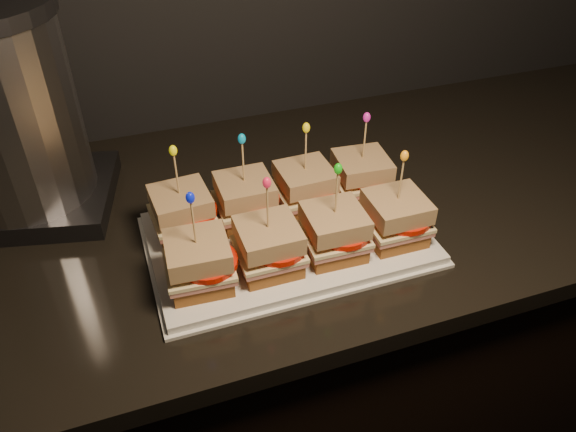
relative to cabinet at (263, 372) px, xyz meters
name	(u,v)px	position (x,y,z in m)	size (l,w,h in m)	color
cabinet	(263,372)	(0.00, 0.00, 0.00)	(2.52, 0.64, 0.86)	black
granite_slab	(257,214)	(0.00, 0.00, 0.45)	(2.56, 0.68, 0.03)	black
platter	(288,239)	(0.02, -0.11, 0.47)	(0.43, 0.27, 0.02)	white
platter_rim	(288,242)	(0.02, -0.11, 0.47)	(0.44, 0.28, 0.01)	white
sandwich_0_bread_bot	(184,226)	(-0.13, -0.05, 0.49)	(0.08, 0.08, 0.02)	#5E3613
sandwich_0_ham	(183,218)	(-0.13, -0.05, 0.51)	(0.09, 0.09, 0.01)	#B36358
sandwich_0_cheese	(182,215)	(-0.13, -0.05, 0.52)	(0.09, 0.09, 0.01)	beige
sandwich_0_tomato	(190,211)	(-0.12, -0.06, 0.52)	(0.08, 0.08, 0.01)	red
sandwich_0_bread_top	(180,201)	(-0.13, -0.05, 0.54)	(0.09, 0.09, 0.03)	brown
sandwich_0_pick	(177,177)	(-0.13, -0.05, 0.59)	(0.00, 0.00, 0.09)	tan
sandwich_0_frill	(173,151)	(-0.13, -0.05, 0.63)	(0.01, 0.01, 0.02)	#ECE508
sandwich_1_bread_bot	(246,213)	(-0.03, -0.05, 0.49)	(0.08, 0.08, 0.02)	#5E3613
sandwich_1_ham	(246,205)	(-0.03, -0.05, 0.51)	(0.09, 0.09, 0.01)	#B36358
sandwich_1_cheese	(245,202)	(-0.03, -0.05, 0.52)	(0.09, 0.09, 0.01)	beige
sandwich_1_tomato	(253,199)	(-0.02, -0.06, 0.52)	(0.08, 0.08, 0.01)	red
sandwich_1_bread_top	(245,188)	(-0.03, -0.05, 0.54)	(0.09, 0.09, 0.03)	brown
sandwich_1_pick	(243,164)	(-0.03, -0.05, 0.59)	(0.00, 0.00, 0.09)	tan
sandwich_1_frill	(242,139)	(-0.03, -0.05, 0.63)	(0.01, 0.01, 0.02)	#0588B3
sandwich_2_bread_bot	(305,201)	(0.07, -0.05, 0.49)	(0.08, 0.08, 0.02)	#5E3613
sandwich_2_ham	(305,193)	(0.07, -0.05, 0.51)	(0.09, 0.09, 0.01)	#B36358
sandwich_2_cheese	(305,190)	(0.07, -0.05, 0.52)	(0.09, 0.09, 0.01)	beige
sandwich_2_tomato	(313,187)	(0.08, -0.06, 0.52)	(0.08, 0.08, 0.01)	red
sandwich_2_bread_top	(305,176)	(0.07, -0.05, 0.54)	(0.09, 0.09, 0.03)	brown
sandwich_2_pick	(306,153)	(0.07, -0.05, 0.59)	(0.00, 0.00, 0.09)	tan
sandwich_2_frill	(306,128)	(0.07, -0.05, 0.63)	(0.01, 0.01, 0.02)	yellow
sandwich_3_bread_bot	(360,189)	(0.17, -0.05, 0.49)	(0.08, 0.08, 0.02)	#5E3613
sandwich_3_ham	(361,182)	(0.17, -0.05, 0.51)	(0.09, 0.09, 0.01)	#B36358
sandwich_3_cheese	(361,178)	(0.17, -0.05, 0.52)	(0.09, 0.09, 0.01)	beige
sandwich_3_tomato	(369,175)	(0.19, -0.06, 0.52)	(0.08, 0.08, 0.01)	red
sandwich_3_bread_top	(362,165)	(0.17, -0.05, 0.54)	(0.09, 0.09, 0.03)	brown
sandwich_3_pick	(364,142)	(0.17, -0.05, 0.59)	(0.00, 0.00, 0.09)	tan
sandwich_3_frill	(367,117)	(0.17, -0.05, 0.63)	(0.01, 0.01, 0.02)	#D81F9E
sandwich_4_bread_bot	(201,277)	(-0.13, -0.17, 0.49)	(0.08, 0.08, 0.02)	#5E3613
sandwich_4_ham	(199,269)	(-0.13, -0.17, 0.51)	(0.09, 0.09, 0.01)	#B36358
sandwich_4_cheese	(199,265)	(-0.13, -0.17, 0.52)	(0.09, 0.09, 0.01)	beige
sandwich_4_tomato	(208,262)	(-0.12, -0.18, 0.52)	(0.08, 0.08, 0.01)	red
sandwich_4_bread_top	(197,251)	(-0.13, -0.17, 0.54)	(0.09, 0.09, 0.03)	brown
sandwich_4_pick	(194,225)	(-0.13, -0.17, 0.59)	(0.00, 0.00, 0.09)	tan
sandwich_4_frill	(190,198)	(-0.13, -0.17, 0.63)	(0.01, 0.01, 0.02)	#0B19D1
sandwich_5_bread_bot	(269,261)	(-0.03, -0.17, 0.49)	(0.08, 0.08, 0.02)	#5E3613
sandwich_5_ham	(269,253)	(-0.03, -0.17, 0.51)	(0.09, 0.09, 0.01)	#B36358
sandwich_5_cheese	(269,249)	(-0.03, -0.17, 0.52)	(0.09, 0.09, 0.01)	beige
sandwich_5_tomato	(278,246)	(-0.02, -0.18, 0.52)	(0.08, 0.08, 0.01)	red
sandwich_5_bread_top	(268,235)	(-0.03, -0.17, 0.54)	(0.09, 0.09, 0.03)	brown
sandwich_5_pick	(268,210)	(-0.03, -0.17, 0.59)	(0.00, 0.00, 0.09)	tan
sandwich_5_frill	(267,183)	(-0.03, -0.17, 0.63)	(0.01, 0.01, 0.02)	#E91D42
sandwich_6_bread_bot	(333,246)	(0.07, -0.17, 0.49)	(0.08, 0.08, 0.02)	#5E3613
sandwich_6_ham	(334,238)	(0.07, -0.17, 0.51)	(0.09, 0.09, 0.01)	#B36358
sandwich_6_cheese	(334,234)	(0.07, -0.17, 0.52)	(0.09, 0.09, 0.01)	beige
sandwich_6_tomato	(343,231)	(0.08, -0.18, 0.52)	(0.08, 0.08, 0.01)	red
sandwich_6_bread_top	(335,220)	(0.07, -0.17, 0.54)	(0.09, 0.09, 0.03)	brown
sandwich_6_pick	(336,195)	(0.07, -0.17, 0.59)	(0.00, 0.00, 0.09)	tan
sandwich_6_frill	(338,169)	(0.07, -0.17, 0.63)	(0.01, 0.01, 0.02)	#16AA11
sandwich_7_bread_bot	(393,232)	(0.17, -0.17, 0.49)	(0.08, 0.08, 0.02)	#5E3613
sandwich_7_ham	(395,224)	(0.17, -0.17, 0.51)	(0.09, 0.09, 0.01)	#B36358
sandwich_7_cheese	(395,220)	(0.17, -0.17, 0.52)	(0.09, 0.09, 0.01)	beige
sandwich_7_tomato	(404,217)	(0.19, -0.18, 0.52)	(0.08, 0.08, 0.01)	red
sandwich_7_bread_top	(397,206)	(0.17, -0.17, 0.54)	(0.09, 0.09, 0.03)	brown
sandwich_7_pick	(401,182)	(0.17, -0.17, 0.59)	(0.00, 0.00, 0.09)	tan
sandwich_7_frill	(405,156)	(0.17, -0.17, 0.63)	(0.01, 0.01, 0.02)	orange
appliance_base	(32,197)	(-0.37, 0.13, 0.48)	(0.27, 0.23, 0.03)	#262628
appliance_body	(3,111)	(-0.37, 0.13, 0.65)	(0.23, 0.23, 0.30)	silver
appliance	(4,115)	(-0.37, 0.13, 0.64)	(0.27, 0.23, 0.35)	silver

